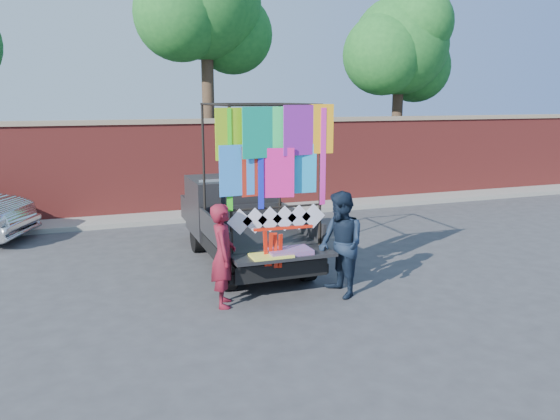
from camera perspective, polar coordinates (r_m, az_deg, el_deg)
name	(u,v)px	position (r m, az deg, el deg)	size (l,w,h in m)	color
ground	(264,295)	(9.05, -1.70, -8.88)	(90.00, 90.00, 0.00)	#38383A
brick_wall	(184,166)	(15.40, -9.99, 4.56)	(30.00, 0.45, 2.61)	maroon
curb	(190,216)	(14.92, -9.35, -0.57)	(30.00, 1.20, 0.12)	gray
tree_mid	(207,8)	(16.78, -7.62, 20.18)	(4.20, 3.30, 7.73)	#38281C
tree_right	(402,49)	(19.17, 12.60, 16.07)	(4.20, 3.30, 6.62)	#38281C
pickup_truck	(237,218)	(11.09, -4.51, -0.86)	(1.95, 4.90, 3.08)	black
woman	(223,255)	(8.42, -5.95, -4.73)	(0.59, 0.39, 1.61)	maroon
man	(341,245)	(8.83, 6.38, -3.62)	(0.83, 0.65, 1.72)	#131E30
streamer_bundle	(277,241)	(8.49, -0.27, -3.23)	(0.96, 0.11, 0.66)	red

